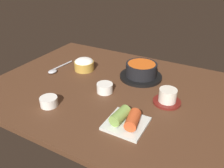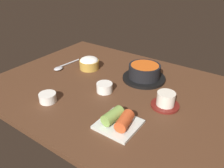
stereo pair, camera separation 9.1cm
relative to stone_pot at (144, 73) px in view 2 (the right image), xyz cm
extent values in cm
cube|color=#4C2D1C|center=(-8.05, -14.22, -4.30)|extent=(100.00, 76.00, 2.00)
cylinder|color=black|center=(0.00, 0.00, -2.69)|extent=(18.99, 18.99, 1.21)
cylinder|color=black|center=(0.00, 0.00, 0.79)|extent=(13.88, 13.88, 5.75)
cylinder|color=#D15619|center=(0.00, 0.00, 3.37)|extent=(12.22, 12.22, 0.60)
cylinder|color=#B78C38|center=(-27.28, -5.36, -1.16)|extent=(9.57, 9.57, 4.27)
ellipsoid|color=white|center=(-27.28, -5.36, 0.98)|extent=(8.80, 8.80, 3.35)
cylinder|color=maroon|center=(16.32, -14.54, -2.90)|extent=(10.44, 10.44, 0.80)
cylinder|color=silver|center=(16.32, -14.54, -0.05)|extent=(6.61, 6.61, 4.90)
cylinder|color=#C6D18C|center=(16.32, -14.54, 2.10)|extent=(5.62, 5.62, 0.40)
cylinder|color=white|center=(-7.78, -18.64, -1.44)|extent=(6.52, 6.52, 3.71)
cylinder|color=#386B2D|center=(-7.78, -18.64, 0.11)|extent=(5.34, 5.34, 0.50)
cube|color=silver|center=(8.49, -33.23, -2.80)|extent=(12.79, 12.79, 1.00)
cylinder|color=#7A9E47|center=(6.25, -33.23, -0.32)|extent=(4.62, 7.99, 3.96)
cylinder|color=#C64C23|center=(10.73, -33.23, -0.32)|extent=(5.21, 8.24, 3.96)
cylinder|color=white|center=(-21.21, -36.74, -1.62)|extent=(6.47, 6.47, 3.36)
cylinder|color=#386B2D|center=(-21.21, -36.74, -0.23)|extent=(5.30, 5.30, 0.50)
cylinder|color=#B7B7BC|center=(-39.45, -8.13, -2.90)|extent=(2.52, 14.60, 0.80)
ellipsoid|color=#B7B7BC|center=(-38.59, -15.39, -2.58)|extent=(3.60, 4.68, 1.26)
camera|label=1|loc=(31.85, -85.70, 44.14)|focal=35.97mm
camera|label=2|loc=(39.55, -80.91, 44.14)|focal=35.97mm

